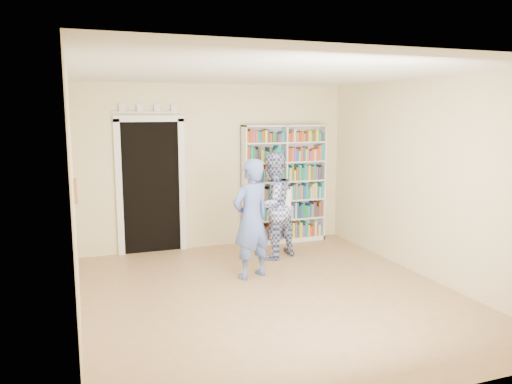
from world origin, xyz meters
The scene contains 11 objects.
floor centered at (0.00, 0.00, 0.00)m, with size 5.00×5.00×0.00m, color #A1724E.
ceiling centered at (0.00, 0.00, 2.70)m, with size 5.00×5.00×0.00m, color white.
wall_back centered at (0.00, 2.50, 1.35)m, with size 4.50×4.50×0.00m, color beige.
wall_left centered at (-2.25, 0.00, 1.35)m, with size 5.00×5.00×0.00m, color beige.
wall_right centered at (2.25, 0.00, 1.35)m, with size 5.00×5.00×0.00m, color beige.
bookshelf centered at (1.15, 2.34, 1.03)m, with size 1.48×0.28×2.03m.
doorway centered at (-1.10, 2.48, 1.18)m, with size 1.10×0.08×2.43m.
wall_art centered at (-2.23, 0.20, 1.40)m, with size 0.03×0.25×0.25m, color brown.
man_blue centered at (-0.02, 0.73, 0.82)m, with size 0.60×0.39×1.64m, color #4E67AD.
man_plaid centered at (0.60, 1.51, 0.82)m, with size 0.80×0.62×1.64m, color #2F4092.
paper_sheet centered at (0.73, 1.32, 0.95)m, with size 0.20×0.01×0.28m, color white.
Camera 1 is at (-2.21, -5.51, 2.25)m, focal length 35.00 mm.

